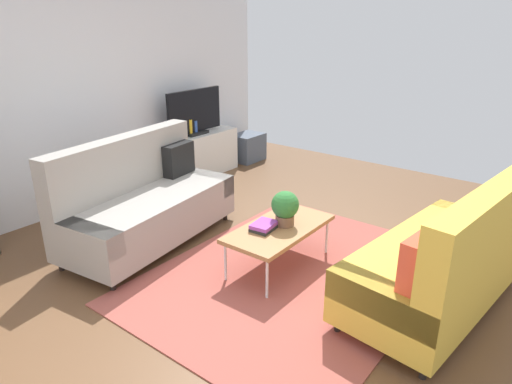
{
  "coord_description": "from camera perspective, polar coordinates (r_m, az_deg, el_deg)",
  "views": [
    {
      "loc": [
        -3.0,
        -2.23,
        2.23
      ],
      "look_at": [
        0.27,
        0.29,
        0.65
      ],
      "focal_mm": 32.17,
      "sensor_mm": 36.0,
      "label": 1
    }
  ],
  "objects": [
    {
      "name": "couch_green",
      "position": [
        3.95,
        22.62,
        -7.67
      ],
      "size": [
        1.98,
        1.06,
        1.1
      ],
      "rotation": [
        0.0,
        0.0,
        -0.12
      ],
      "color": "gold",
      "rests_on": "ground_plane"
    },
    {
      "name": "tv",
      "position": [
        6.69,
        -7.64,
        9.73
      ],
      "size": [
        1.0,
        0.2,
        0.64
      ],
      "color": "black",
      "rests_on": "tv_console"
    },
    {
      "name": "ground_plane",
      "position": [
        4.35,
        0.92,
        -9.88
      ],
      "size": [
        7.68,
        7.68,
        0.0
      ],
      "primitive_type": "plane",
      "color": "brown"
    },
    {
      "name": "table_book_0",
      "position": [
        4.18,
        0.98,
        -4.48
      ],
      "size": [
        0.26,
        0.2,
        0.03
      ],
      "primitive_type": "cube",
      "rotation": [
        0.0,
        0.0,
        0.09
      ],
      "color": "#262626",
      "rests_on": "coffee_table"
    },
    {
      "name": "bottle_0",
      "position": [
        6.57,
        -8.78,
        7.48
      ],
      "size": [
        0.05,
        0.05,
        0.18
      ],
      "primitive_type": "cylinder",
      "color": "#3F8C4C",
      "rests_on": "tv_console"
    },
    {
      "name": "vase_1",
      "position": [
        6.52,
        -10.5,
        7.04
      ],
      "size": [
        0.13,
        0.13,
        0.13
      ],
      "primitive_type": "cylinder",
      "color": "#B24C4C",
      "rests_on": "tv_console"
    },
    {
      "name": "bottle_2",
      "position": [
        6.71,
        -7.51,
        7.93
      ],
      "size": [
        0.05,
        0.05,
        0.2
      ],
      "primitive_type": "cylinder",
      "color": "#3359B2",
      "rests_on": "tv_console"
    },
    {
      "name": "wall_far",
      "position": [
        5.91,
        -21.78,
        11.9
      ],
      "size": [
        6.4,
        0.12,
        2.9
      ],
      "primitive_type": "cube",
      "color": "silver",
      "rests_on": "ground_plane"
    },
    {
      "name": "bottle_1",
      "position": [
        6.63,
        -8.15,
        7.91
      ],
      "size": [
        0.05,
        0.05,
        0.24
      ],
      "primitive_type": "cylinder",
      "color": "gold",
      "rests_on": "tv_console"
    },
    {
      "name": "potted_plant",
      "position": [
        4.21,
        3.64,
        -1.88
      ],
      "size": [
        0.26,
        0.26,
        0.33
      ],
      "color": "brown",
      "rests_on": "coffee_table"
    },
    {
      "name": "area_rug",
      "position": [
        4.31,
        4.64,
        -10.21
      ],
      "size": [
        2.9,
        2.2,
        0.01
      ],
      "primitive_type": "cube",
      "color": "#9E4C42",
      "rests_on": "ground_plane"
    },
    {
      "name": "table_book_1",
      "position": [
        4.17,
        0.99,
        -4.07
      ],
      "size": [
        0.26,
        0.21,
        0.03
      ],
      "primitive_type": "cube",
      "rotation": [
        0.0,
        0.0,
        0.12
      ],
      "color": "purple",
      "rests_on": "table_book_0"
    },
    {
      "name": "vase_0",
      "position": [
        6.41,
        -11.67,
        6.77
      ],
      "size": [
        0.12,
        0.12,
        0.14
      ],
      "primitive_type": "cylinder",
      "color": "#B24C4C",
      "rests_on": "tv_console"
    },
    {
      "name": "couch_beige",
      "position": [
        4.88,
        -13.63,
        -1.19
      ],
      "size": [
        1.99,
        1.07,
        1.1
      ],
      "rotation": [
        0.0,
        0.0,
        3.27
      ],
      "color": "gray",
      "rests_on": "ground_plane"
    },
    {
      "name": "tv_console",
      "position": [
        6.85,
        -7.51,
        4.56
      ],
      "size": [
        1.4,
        0.44,
        0.64
      ],
      "primitive_type": "cube",
      "color": "silver",
      "rests_on": "ground_plane"
    },
    {
      "name": "storage_trunk",
      "position": [
        7.6,
        -1.06,
        5.59
      ],
      "size": [
        0.52,
        0.4,
        0.44
      ],
      "primitive_type": "cube",
      "color": "#4C5666",
      "rests_on": "ground_plane"
    },
    {
      "name": "coffee_table",
      "position": [
        4.26,
        2.91,
        -4.64
      ],
      "size": [
        1.1,
        0.56,
        0.42
      ],
      "color": "#9E7042",
      "rests_on": "ground_plane"
    }
  ]
}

